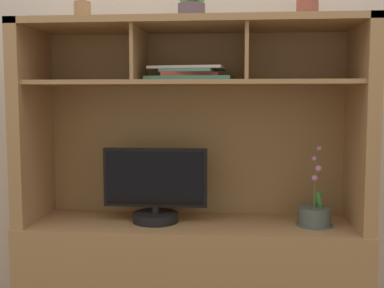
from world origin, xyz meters
name	(u,v)px	position (x,y,z in m)	size (l,w,h in m)	color
back_wall	(196,38)	(0.00, 0.26, 1.40)	(6.00, 0.02, 2.80)	beige
media_console	(192,235)	(0.00, 0.01, 0.44)	(1.59, 0.48, 1.44)	#9F754B
tv_monitor	(155,190)	(-0.17, -0.01, 0.66)	(0.49, 0.22, 0.35)	black
potted_orchid	(315,215)	(0.57, -0.01, 0.56)	(0.17, 0.17, 0.37)	#4A5652
magazine_stack_left	(190,74)	(-0.01, 0.00, 1.20)	(0.41, 0.29, 0.06)	#3D7D64
diffuser_bottle	(83,12)	(-0.52, 0.02, 1.50)	(0.08, 0.08, 0.28)	#946C47
potted_succulent	(191,2)	(0.00, -0.02, 1.52)	(0.14, 0.14, 0.20)	#54424F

